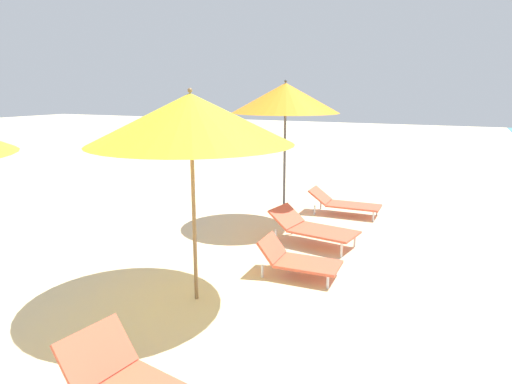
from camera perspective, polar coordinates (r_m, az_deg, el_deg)
The scene contains 5 objects.
umbrella_third at distance 5.53m, azimuth -8.35°, elevation 9.23°, with size 2.54×2.54×2.74m.
lounger_third_shoreside at distance 6.70m, azimuth 5.30°, elevation -8.60°, with size 1.19×0.65×0.55m.
umbrella_farthest at distance 8.83m, azimuth 3.79°, elevation 11.91°, with size 2.11×2.11×2.91m.
lounger_farthest_shoreside at distance 10.04m, azimuth 11.15°, elevation -1.36°, with size 1.56×0.65×0.56m.
lounger_farthest_inland at distance 8.01m, azimuth 7.22°, elevation -4.51°, with size 1.61×0.91×0.61m.
Camera 1 is at (2.66, 2.08, 2.71)m, focal length 31.23 mm.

